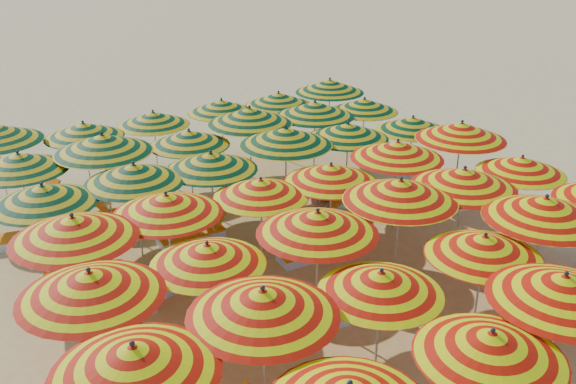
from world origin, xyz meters
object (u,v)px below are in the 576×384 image
Objects in this scene: umbrella_14 at (318,223)px; lounger_7 at (150,292)px; umbrella_37 at (84,130)px; lounger_5 at (346,311)px; lounger_15 at (32,203)px; umbrella_3 at (564,288)px; beachgoer_b at (325,225)px; umbrella_34 at (315,109)px; umbrella_24 at (43,195)px; umbrella_29 at (413,124)px; umbrella_9 at (484,246)px; lounger_12 at (336,202)px; umbrella_22 at (397,150)px; lounger_13 at (11,240)px; umbrella_30 at (19,162)px; umbrella_21 at (331,173)px; umbrella_10 at (545,208)px; lounger_11 at (193,235)px; umbrella_25 at (134,173)px; umbrella_19 at (167,204)px; lounger_14 at (128,214)px; umbrella_27 at (286,136)px; umbrella_20 at (261,188)px; umbrella_32 at (189,138)px; beachgoer_a at (314,221)px; umbrella_41 at (330,86)px; umbrella_7 at (263,303)px; umbrella_13 at (208,254)px; lounger_16 at (72,197)px; umbrella_6 at (134,360)px; umbrella_26 at (211,161)px; umbrella_31 at (103,143)px; umbrella_16 at (464,178)px; umbrella_8 at (381,282)px; lounger_6 at (115,311)px; lounger_10 at (81,273)px; umbrella_12 at (90,284)px; umbrella_33 at (250,116)px; lounger_9 at (471,200)px; umbrella_15 at (401,190)px; umbrella_28 at (348,131)px; umbrella_23 at (461,131)px; umbrella_2 at (491,345)px.

umbrella_14 is 1.48× the size of lounger_7.
lounger_5 is at bearing -72.78° from umbrella_37.
umbrella_37 is 2.56m from lounger_15.
umbrella_3 reaches higher than beachgoer_b.
umbrella_14 is 7.80m from umbrella_34.
umbrella_24 reaches higher than umbrella_29.
lounger_12 is (1.27, 6.44, -1.90)m from umbrella_9.
umbrella_22 is 1.47× the size of lounger_13.
umbrella_30 is at bearing 98.77° from lounger_7.
lounger_5 is at bearing -117.72° from umbrella_21.
lounger_11 is at bearing 127.07° from umbrella_10.
umbrella_24 is 0.84× the size of umbrella_25.
lounger_13 is at bearing 121.89° from umbrella_19.
umbrella_29 is 1.27× the size of lounger_14.
umbrella_27 is (-0.24, 6.68, 0.27)m from umbrella_9.
umbrella_32 reaches higher than umbrella_20.
lounger_7 is at bearing 135.15° from umbrella_14.
umbrella_32 is 1.65× the size of lounger_11.
umbrella_14 is 0.94× the size of umbrella_32.
umbrella_14 reaches higher than beachgoer_a.
umbrella_41 is 2.30× the size of beachgoer_b.
umbrella_7 is 1.02× the size of umbrella_14.
umbrella_13 is 8.51m from lounger_16.
umbrella_37 is 8.53m from umbrella_41.
umbrella_6 is 6.52m from umbrella_24.
umbrella_29 is at bearing 16.95° from umbrella_20.
lounger_7 and lounger_14 have the same top height.
umbrella_26 is at bearing 63.83° from umbrella_13.
umbrella_31 is at bearing 71.38° from lounger_7.
umbrella_16 is 1.66× the size of lounger_11.
umbrella_22 is 2.02× the size of beachgoer_a.
umbrella_21 reaches higher than lounger_16.
lounger_6 is at bearing 127.96° from umbrella_8.
lounger_10 is (0.73, 6.29, -2.06)m from umbrella_6.
umbrella_7 is 1.13× the size of umbrella_9.
umbrella_30 is 4.58m from lounger_11.
umbrella_12 is 11.53m from umbrella_29.
lounger_14 is (0.46, 6.32, -1.87)m from umbrella_13.
lounger_9 is (4.85, -4.31, -2.18)m from umbrella_33.
umbrella_3 is 10.71m from umbrella_33.
umbrella_15 reaches higher than lounger_13.
umbrella_22 is at bearing -90.01° from umbrella_28.
umbrella_27 is 3.53m from lounger_11.
beachgoer_a is at bearing 176.67° from umbrella_23.
lounger_10 is (-1.52, -4.46, -1.94)m from umbrella_37.
umbrella_34 is (4.17, 4.05, 0.21)m from umbrella_20.
umbrella_28 is at bearing -118.83° from umbrella_41.
umbrella_2 is 3.08m from umbrella_9.
umbrella_37 is at bearing 153.18° from umbrella_29.
beachgoer_b is at bearing 45.83° from umbrella_7.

